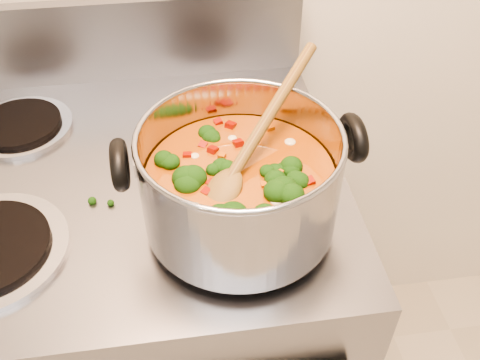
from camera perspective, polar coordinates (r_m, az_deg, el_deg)
The scene contains 4 objects.
electric_range at distance 1.24m, azimuth -9.68°, elevation -14.99°, with size 0.73×0.66×1.08m.
stockpot at distance 0.73m, azimuth -0.04°, elevation -0.29°, with size 0.33×0.27×0.16m.
wooden_spoon at distance 0.71m, azimuth 0.79°, elevation 3.14°, with size 0.21×0.24×0.12m.
cooktop_crumbs at distance 0.78m, azimuth -2.34°, elevation -5.15°, with size 0.28×0.29×0.01m.
Camera 1 is at (0.14, 0.49, 1.50)m, focal length 40.00 mm.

